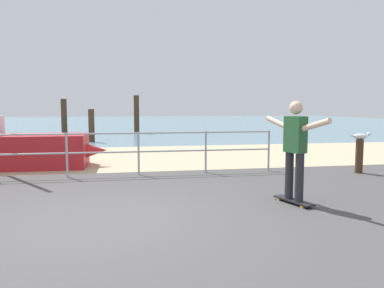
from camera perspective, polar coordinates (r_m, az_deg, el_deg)
The scene contains 12 objects.
ground_plane at distance 4.58m, azimuth -11.55°, elevation -15.37°, with size 24.00×10.00×0.04m, color #474444.
beach_strip at distance 12.38m, azimuth -10.86°, elevation -2.02°, with size 24.00×6.00×0.04m, color tan.
sea_surface at distance 40.31m, azimuth -10.60°, elevation 3.25°, with size 72.00×50.00×0.04m, color slate.
railing_fence at distance 9.17m, azimuth -23.70°, elevation -0.66°, with size 11.50×0.05×1.05m.
sailboat at distance 11.00m, azimuth -26.46°, elevation -0.72°, with size 4.97×1.47×5.42m.
skateboard at distance 6.56m, azimuth 15.27°, elevation -8.36°, with size 0.43×0.82×0.08m.
skateboarder at distance 6.40m, azimuth 15.49°, elevation -0.07°, with size 0.51×1.41×1.65m.
bollard_short at distance 10.02m, azimuth 24.20°, elevation -1.77°, with size 0.18×0.18×0.85m, color #422D1E.
seagull at distance 9.97m, azimuth 24.41°, elevation 1.09°, with size 0.46×0.26×0.18m.
groyne_post_1 at distance 25.20m, azimuth -18.98°, elevation 4.10°, with size 0.36×0.36×2.15m, color #422D1E.
groyne_post_2 at distance 17.90m, azimuth -15.12°, elevation 2.71°, with size 0.27×0.27×1.54m, color #422D1E.
groyne_post_3 at distance 23.28m, azimuth -8.48°, elevation 4.48°, with size 0.33×0.33×2.35m, color #422D1E.
Camera 1 is at (0.11, -5.27, 1.63)m, focal length 34.88 mm.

